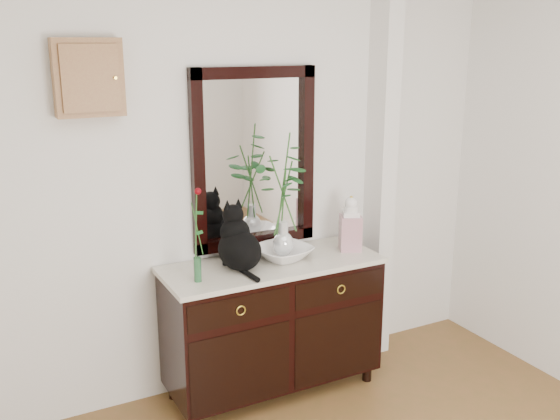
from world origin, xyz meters
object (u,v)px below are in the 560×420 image
cat (239,238)px  ginger_jar (351,223)px  sideboard (273,320)px  lotus_bowl (283,253)px

cat → ginger_jar: size_ratio=1.07×
sideboard → lotus_bowl: lotus_bowl is taller
sideboard → lotus_bowl: (0.08, 0.02, 0.42)m
sideboard → cat: 0.61m
ginger_jar → lotus_bowl: bearing=175.6°
lotus_bowl → ginger_jar: bearing=-4.4°
sideboard → ginger_jar: bearing=-1.5°
sideboard → cat: bearing=-178.1°
cat → lotus_bowl: cat is taller
cat → lotus_bowl: size_ratio=1.14×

